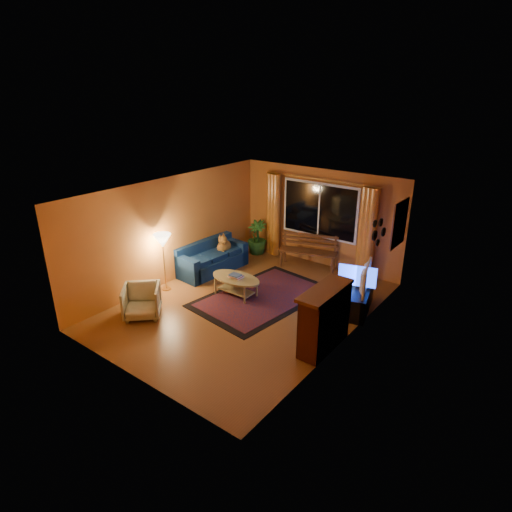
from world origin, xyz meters
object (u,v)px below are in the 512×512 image
Objects in this scene: floor_lamp at (164,263)px; sofa at (212,257)px; bench at (307,259)px; tv_console at (360,300)px; armchair at (142,300)px; coffee_table at (236,286)px.

sofa is at bearing 84.90° from floor_lamp.
bench is 3.67m from floor_lamp.
bench is at bearing 57.71° from floor_lamp.
armchair is at bearing -154.87° from tv_console.
coffee_table is (0.93, 1.87, -0.14)m from armchair.
bench is at bearing 78.79° from coffee_table.
sofa is 1.57× the size of tv_console.
floor_lamp is (-1.94, -3.08, 0.44)m from bench.
floor_lamp reaches higher than bench.
coffee_table is (-0.46, -2.33, -0.00)m from bench.
tv_console is (3.44, 2.86, -0.12)m from armchair.
floor_lamp reaches higher than coffee_table.
tv_console is at bearing 21.73° from coffee_table.
tv_console reaches higher than coffee_table.
tv_console is (3.99, 1.74, -0.42)m from floor_lamp.
tv_console is at bearing 8.86° from sofa.
coffee_table is at bearing -172.96° from tv_console.
sofa reaches higher than coffee_table.
floor_lamp is at bearing -90.90° from sofa.
sofa reaches higher than bench.
coffee_table is at bearing 26.69° from floor_lamp.
bench is at bearing 28.01° from armchair.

